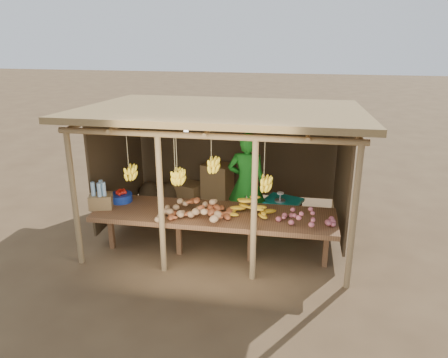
# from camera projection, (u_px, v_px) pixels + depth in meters

# --- Properties ---
(ground) EXTENTS (60.00, 60.00, 0.00)m
(ground) POSITION_uv_depth(u_px,v_px,m) (224.00, 232.00, 8.18)
(ground) COLOR brown
(ground) RESTS_ON ground
(stall_structure) EXTENTS (4.70, 3.50, 2.43)m
(stall_structure) POSITION_uv_depth(u_px,v_px,m) (222.00, 132.00, 7.53)
(stall_structure) COLOR #91734B
(stall_structure) RESTS_ON ground
(counter) EXTENTS (3.90, 1.05, 0.80)m
(counter) POSITION_uv_depth(u_px,v_px,m) (214.00, 216.00, 7.06)
(counter) COLOR brown
(counter) RESTS_ON ground
(potato_heap) EXTENTS (1.17, 0.88, 0.37)m
(potato_heap) POSITION_uv_depth(u_px,v_px,m) (195.00, 207.00, 6.81)
(potato_heap) COLOR tan
(potato_heap) RESTS_ON counter
(sweet_potato_heap) EXTENTS (1.02, 0.79, 0.35)m
(sweet_potato_heap) POSITION_uv_depth(u_px,v_px,m) (200.00, 206.00, 6.84)
(sweet_potato_heap) COLOR #AC552C
(sweet_potato_heap) RESTS_ON counter
(onion_heap) EXTENTS (0.98, 0.79, 0.36)m
(onion_heap) POSITION_uv_depth(u_px,v_px,m) (306.00, 213.00, 6.57)
(onion_heap) COLOR #BB5B65
(onion_heap) RESTS_ON counter
(banana_pile) EXTENTS (0.73, 0.59, 0.35)m
(banana_pile) POSITION_uv_depth(u_px,v_px,m) (251.00, 204.00, 6.93)
(banana_pile) COLOR yellow
(banana_pile) RESTS_ON counter
(tomato_basin) EXTENTS (0.38, 0.38, 0.20)m
(tomato_basin) POSITION_uv_depth(u_px,v_px,m) (121.00, 197.00, 7.48)
(tomato_basin) COLOR navy
(tomato_basin) RESTS_ON counter
(bottle_box) EXTENTS (0.43, 0.38, 0.46)m
(bottle_box) POSITION_uv_depth(u_px,v_px,m) (101.00, 198.00, 7.18)
(bottle_box) COLOR olive
(bottle_box) RESTS_ON counter
(vendor) EXTENTS (0.71, 0.48, 1.89)m
(vendor) POSITION_uv_depth(u_px,v_px,m) (247.00, 183.00, 7.94)
(vendor) COLOR #1A791D
(vendor) RESTS_ON ground
(tarp_crate) EXTENTS (0.81, 0.76, 0.78)m
(tarp_crate) POSITION_uv_depth(u_px,v_px,m) (282.00, 213.00, 8.20)
(tarp_crate) COLOR brown
(tarp_crate) RESTS_ON ground
(carton_stack) EXTENTS (1.32, 0.61, 0.92)m
(carton_stack) POSITION_uv_depth(u_px,v_px,m) (208.00, 188.00, 9.26)
(carton_stack) COLOR olive
(carton_stack) RESTS_ON ground
(burlap_sacks) EXTENTS (0.85, 0.44, 0.60)m
(burlap_sacks) POSITION_uv_depth(u_px,v_px,m) (158.00, 193.00, 9.34)
(burlap_sacks) COLOR #453520
(burlap_sacks) RESTS_ON ground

